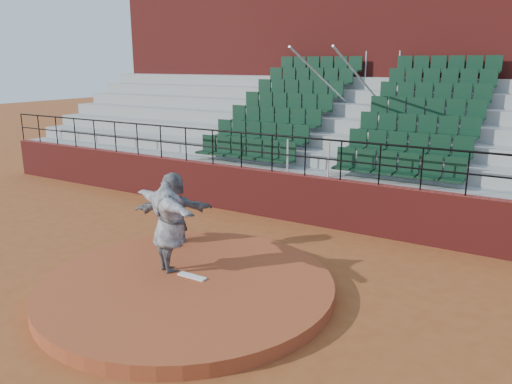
% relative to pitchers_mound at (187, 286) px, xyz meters
% --- Properties ---
extents(ground, '(90.00, 90.00, 0.00)m').
position_rel_pitchers_mound_xyz_m(ground, '(0.00, 0.00, -0.12)').
color(ground, brown).
rests_on(ground, ground).
extents(pitchers_mound, '(5.50, 5.50, 0.25)m').
position_rel_pitchers_mound_xyz_m(pitchers_mound, '(0.00, 0.00, 0.00)').
color(pitchers_mound, '#9E4523').
rests_on(pitchers_mound, ground).
extents(pitching_rubber, '(0.60, 0.15, 0.03)m').
position_rel_pitchers_mound_xyz_m(pitching_rubber, '(0.00, 0.15, 0.14)').
color(pitching_rubber, white).
rests_on(pitching_rubber, pitchers_mound).
extents(boundary_wall, '(24.00, 0.30, 1.30)m').
position_rel_pitchers_mound_xyz_m(boundary_wall, '(0.00, 5.00, 0.53)').
color(boundary_wall, maroon).
rests_on(boundary_wall, ground).
extents(wall_railing, '(24.04, 0.05, 1.03)m').
position_rel_pitchers_mound_xyz_m(wall_railing, '(0.00, 5.00, 1.90)').
color(wall_railing, black).
rests_on(wall_railing, boundary_wall).
extents(seating_deck, '(24.00, 5.97, 4.63)m').
position_rel_pitchers_mound_xyz_m(seating_deck, '(0.00, 8.65, 1.32)').
color(seating_deck, '#969691').
rests_on(seating_deck, ground).
extents(press_box_facade, '(24.00, 3.00, 7.10)m').
position_rel_pitchers_mound_xyz_m(press_box_facade, '(0.00, 12.60, 3.43)').
color(press_box_facade, maroon).
rests_on(press_box_facade, ground).
extents(pitcher, '(2.27, 1.44, 1.80)m').
position_rel_pitchers_mound_xyz_m(pitcher, '(-0.56, 0.18, 1.03)').
color(pitcher, black).
rests_on(pitcher, pitchers_mound).
extents(fielder, '(1.73, 1.48, 1.88)m').
position_rel_pitchers_mound_xyz_m(fielder, '(-1.55, 1.49, 0.81)').
color(fielder, black).
rests_on(fielder, ground).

